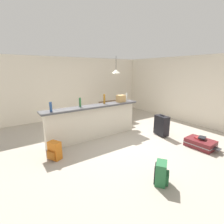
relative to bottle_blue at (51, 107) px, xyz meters
The scene contains 18 objects.
ground_plane 2.28m from the bottle_blue, ahead, with size 13.00×13.00×0.05m, color #ADA393.
wall_back 3.35m from the bottle_blue, 54.40° to the left, with size 6.60×0.10×2.50m, color silver.
wall_right 5.00m from the bottle_blue, ahead, with size 0.10×6.00×2.50m, color silver.
partition_half_wall 1.36m from the bottle_blue, ahead, with size 2.80×0.20×0.95m, color silver.
bar_countertop 1.21m from the bottle_blue, ahead, with size 2.96×0.40×0.05m, color #4C4C51.
bottle_blue is the anchor object (origin of this frame).
bottle_green 0.82m from the bottle_blue, ahead, with size 0.06×0.06×0.25m, color #2D6B38.
bottle_amber 1.61m from the bottle_blue, ahead, with size 0.06×0.06×0.29m, color #9E661E.
bottle_white 2.45m from the bottle_blue, ahead, with size 0.06×0.06×0.26m, color silver.
grocery_bag 2.19m from the bottle_blue, ahead, with size 0.26×0.18×0.22m, color tan.
dining_table 3.15m from the bottle_blue, 23.59° to the left, with size 1.10×0.80×0.74m.
dining_chair_near_partition 2.93m from the bottle_blue, 14.24° to the left, with size 0.44×0.44×0.93m.
pendant_lamp 3.24m from the bottle_blue, 23.43° to the left, with size 0.34×0.34×0.68m.
suitcase_flat_maroon 3.98m from the bottle_blue, 33.37° to the right, with size 0.53×0.84×0.22m.
backpack_orange 1.07m from the bottle_blue, 104.58° to the right, with size 0.32×0.33×0.42m.
backpack_green 2.91m from the bottle_blue, 64.65° to the right, with size 0.34×0.33×0.42m.
suitcase_upright_black 3.28m from the bottle_blue, 17.65° to the right, with size 0.30×0.47×0.67m.
book_stack 3.96m from the bottle_blue, 32.84° to the right, with size 0.26×0.27×0.07m.
Camera 1 is at (-3.00, -3.86, 2.02)m, focal length 27.11 mm.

